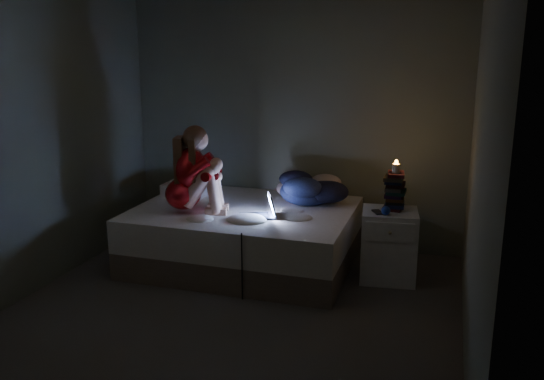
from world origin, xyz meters
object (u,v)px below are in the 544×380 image
at_px(bed, 245,236).
at_px(candle, 396,169).
at_px(laptop, 257,205).
at_px(woman, 182,169).
at_px(nightstand, 389,245).
at_px(phone, 377,212).

distance_m(bed, candle, 1.61).
relative_size(bed, laptop, 6.40).
bearing_deg(laptop, candle, -9.16).
bearing_deg(woman, candle, -3.88).
height_order(nightstand, candle, candle).
bearing_deg(nightstand, laptop, -173.57).
xyz_separation_m(woman, nightstand, (1.90, 0.31, -0.66)).
relative_size(laptop, nightstand, 0.49).
relative_size(nightstand, phone, 4.70).
xyz_separation_m(laptop, nightstand, (1.18, 0.28, -0.36)).
bearing_deg(bed, woman, -150.42).
relative_size(woman, nightstand, 1.26).
xyz_separation_m(woman, laptop, (0.73, 0.03, -0.30)).
xyz_separation_m(nightstand, candle, (0.03, 0.06, 0.70)).
bearing_deg(nightstand, candle, 59.31).
distance_m(bed, woman, 0.91).
relative_size(nightstand, candle, 8.22).
height_order(woman, candle, woman).
height_order(laptop, phone, laptop).
height_order(laptop, nightstand, laptop).
bearing_deg(phone, laptop, 169.66).
xyz_separation_m(bed, phone, (1.28, -0.06, 0.38)).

